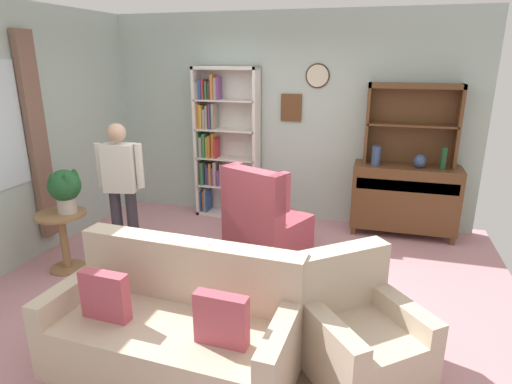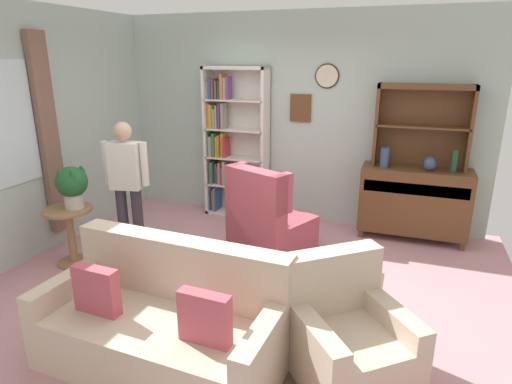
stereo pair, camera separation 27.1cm
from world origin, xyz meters
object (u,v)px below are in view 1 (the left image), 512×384
plant_stand (63,235)px  person_reading (121,183)px  vase_round (420,161)px  couch_floral (175,329)px  potted_plant_large (65,188)px  wingback_chair (264,221)px  sideboard_hutch (413,113)px  armchair_floral (358,336)px  coffee_table (234,268)px  bottle_wine (444,159)px  vase_tall (376,156)px  book_stack (245,259)px  bookshelf (221,143)px  sideboard (404,197)px

plant_stand → person_reading: bearing=38.5°
vase_round → couch_floral: (-1.83, -3.03, -0.69)m
couch_floral → potted_plant_large: bearing=147.7°
wingback_chair → person_reading: size_ratio=0.67×
wingback_chair → potted_plant_large: size_ratio=2.28×
sideboard_hutch → couch_floral: 3.84m
armchair_floral → potted_plant_large: size_ratio=2.34×
couch_floral → wingback_chair: size_ratio=1.75×
coffee_table → sideboard_hutch: bearing=55.2°
bottle_wine → armchair_floral: bottle_wine is taller
sideboard_hutch → couch_floral: bearing=-118.0°
bottle_wine → person_reading: bearing=-155.8°
bottle_wine → plant_stand: bearing=-153.7°
vase_tall → book_stack: vase_tall is taller
sideboard_hutch → vase_round: bearing=-53.5°
armchair_floral → plant_stand: 3.23m
bookshelf → sideboard_hutch: size_ratio=1.91×
bookshelf → person_reading: size_ratio=1.35×
bottle_wine → armchair_floral: bearing=-106.4°
plant_stand → person_reading: 0.82m
book_stack → sideboard_hutch: bearing=57.0°
bottle_wine → person_reading: 3.76m
vase_tall → plant_stand: bearing=-148.3°
sideboard → potted_plant_large: 4.02m
wingback_chair → person_reading: person_reading is taller
sideboard → bottle_wine: (0.39, -0.09, 0.55)m
bookshelf → armchair_floral: bookshelf is taller
armchair_floral → book_stack: bearing=149.2°
sideboard_hutch → book_stack: sideboard_hutch is taller
plant_stand → book_stack: plant_stand is taller
bookshelf → wingback_chair: 1.58m
vase_round → coffee_table: size_ratio=0.21×
bookshelf → plant_stand: bookshelf is taller
couch_floral → person_reading: 2.07m
vase_round → wingback_chair: (-1.72, -0.94, -0.62)m
sideboard_hutch → armchair_floral: sideboard_hutch is taller
bottle_wine → book_stack: (-1.85, -2.06, -0.60)m
bottle_wine → couch_floral: bearing=-124.8°
vase_tall → vase_round: vase_tall is taller
sideboard → couch_floral: sideboard is taller
sideboard → vase_round: 0.52m
vase_round → wingback_chair: vase_round is taller
vase_tall → couch_floral: size_ratio=0.13×
bottle_wine → armchair_floral: size_ratio=0.26×
bottle_wine → potted_plant_large: bottle_wine is taller
vase_tall → book_stack: size_ratio=1.19×
couch_floral → wingback_chair: (0.11, 2.09, 0.07)m
sideboard_hutch → plant_stand: bearing=-148.9°
couch_floral → book_stack: couch_floral is taller
potted_plant_large → vase_tall: bearing=31.6°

